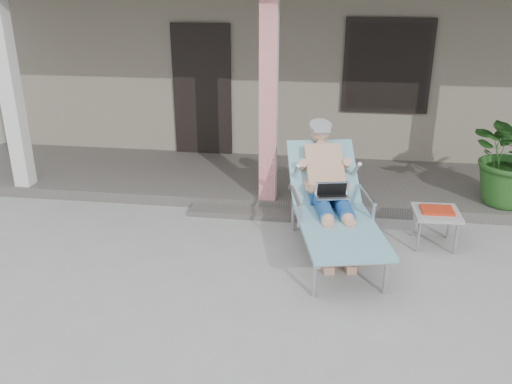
# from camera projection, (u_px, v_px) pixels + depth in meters

# --- Properties ---
(ground) EXTENTS (60.00, 60.00, 0.00)m
(ground) POSITION_uv_depth(u_px,v_px,m) (242.00, 293.00, 5.41)
(ground) COLOR #9E9E99
(ground) RESTS_ON ground
(house) EXTENTS (10.40, 5.40, 3.30)m
(house) POSITION_uv_depth(u_px,v_px,m) (295.00, 44.00, 10.75)
(house) COLOR gray
(house) RESTS_ON ground
(porch_deck) EXTENTS (10.00, 2.00, 0.15)m
(porch_deck) POSITION_uv_depth(u_px,v_px,m) (275.00, 180.00, 8.14)
(porch_deck) COLOR #605B56
(porch_deck) RESTS_ON ground
(porch_step) EXTENTS (2.00, 0.30, 0.07)m
(porch_step) POSITION_uv_depth(u_px,v_px,m) (265.00, 214.00, 7.09)
(porch_step) COLOR #605B56
(porch_step) RESTS_ON ground
(lounger) EXTENTS (1.24, 2.24, 1.40)m
(lounger) POSITION_uv_depth(u_px,v_px,m) (332.00, 176.00, 6.04)
(lounger) COLOR #B7B7BC
(lounger) RESTS_ON ground
(side_table) EXTENTS (0.53, 0.53, 0.46)m
(side_table) POSITION_uv_depth(u_px,v_px,m) (436.00, 215.00, 6.22)
(side_table) COLOR #A3A39F
(side_table) RESTS_ON ground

